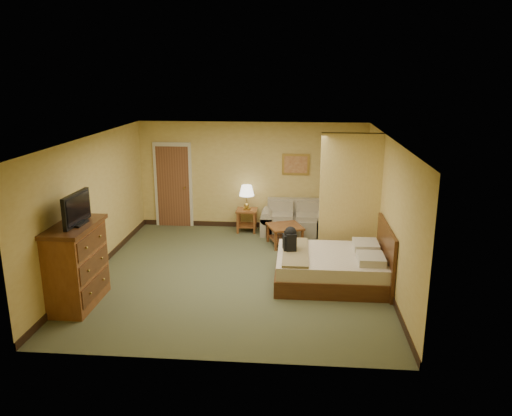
# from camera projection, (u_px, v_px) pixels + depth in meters

# --- Properties ---
(floor) EXTENTS (6.00, 6.00, 0.00)m
(floor) POSITION_uv_depth(u_px,v_px,m) (238.00, 274.00, 9.56)
(floor) COLOR #4F5436
(floor) RESTS_ON ground
(ceiling) EXTENTS (6.00, 6.00, 0.00)m
(ceiling) POSITION_uv_depth(u_px,v_px,m) (236.00, 138.00, 8.87)
(ceiling) COLOR white
(ceiling) RESTS_ON back_wall
(back_wall) EXTENTS (5.50, 0.02, 2.60)m
(back_wall) POSITION_uv_depth(u_px,v_px,m) (252.00, 176.00, 12.10)
(back_wall) COLOR tan
(back_wall) RESTS_ON floor
(left_wall) EXTENTS (0.02, 6.00, 2.60)m
(left_wall) POSITION_uv_depth(u_px,v_px,m) (93.00, 205.00, 9.44)
(left_wall) COLOR tan
(left_wall) RESTS_ON floor
(right_wall) EXTENTS (0.02, 6.00, 2.60)m
(right_wall) POSITION_uv_depth(u_px,v_px,m) (388.00, 212.00, 8.99)
(right_wall) COLOR tan
(right_wall) RESTS_ON floor
(partition) EXTENTS (1.20, 0.15, 2.60)m
(partition) POSITION_uv_depth(u_px,v_px,m) (350.00, 199.00, 9.93)
(partition) COLOR tan
(partition) RESTS_ON floor
(door) EXTENTS (0.94, 0.16, 2.10)m
(door) POSITION_uv_depth(u_px,v_px,m) (173.00, 185.00, 12.30)
(door) COLOR beige
(door) RESTS_ON floor
(baseboard) EXTENTS (5.50, 0.02, 0.12)m
(baseboard) POSITION_uv_depth(u_px,v_px,m) (252.00, 225.00, 12.42)
(baseboard) COLOR black
(baseboard) RESTS_ON floor
(loveseat) EXTENTS (1.60, 0.74, 0.81)m
(loveseat) POSITION_uv_depth(u_px,v_px,m) (294.00, 223.00, 11.87)
(loveseat) COLOR tan
(loveseat) RESTS_ON floor
(side_table) EXTENTS (0.50, 0.50, 0.55)m
(side_table) POSITION_uv_depth(u_px,v_px,m) (247.00, 217.00, 12.02)
(side_table) COLOR brown
(side_table) RESTS_ON floor
(table_lamp) EXTENTS (0.36, 0.36, 0.59)m
(table_lamp) POSITION_uv_depth(u_px,v_px,m) (247.00, 191.00, 11.85)
(table_lamp) COLOR #AA8C3E
(table_lamp) RESTS_ON side_table
(coffee_table) EXTENTS (0.90, 0.90, 0.45)m
(coffee_table) POSITION_uv_depth(u_px,v_px,m) (285.00, 231.00, 11.06)
(coffee_table) COLOR brown
(coffee_table) RESTS_ON floor
(wall_picture) EXTENTS (0.66, 0.04, 0.51)m
(wall_picture) POSITION_uv_depth(u_px,v_px,m) (296.00, 164.00, 11.91)
(wall_picture) COLOR #B78E3F
(wall_picture) RESTS_ON back_wall
(dresser) EXTENTS (0.68, 1.30, 1.39)m
(dresser) POSITION_uv_depth(u_px,v_px,m) (76.00, 264.00, 8.14)
(dresser) COLOR brown
(dresser) RESTS_ON floor
(tv) EXTENTS (0.22, 0.85, 0.52)m
(tv) POSITION_uv_depth(u_px,v_px,m) (77.00, 210.00, 7.88)
(tv) COLOR black
(tv) RESTS_ON dresser
(bed) EXTENTS (2.02, 1.72, 1.11)m
(bed) POSITION_uv_depth(u_px,v_px,m) (335.00, 267.00, 9.10)
(bed) COLOR #452210
(bed) RESTS_ON floor
(backpack) EXTENTS (0.24, 0.31, 0.48)m
(backpack) POSITION_uv_depth(u_px,v_px,m) (290.00, 239.00, 9.10)
(backpack) COLOR black
(backpack) RESTS_ON bed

